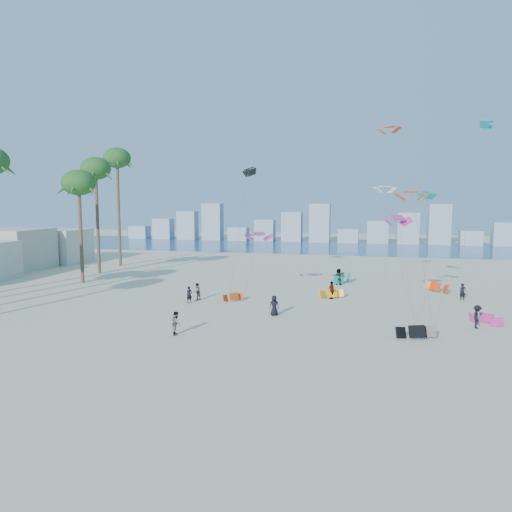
# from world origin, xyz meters

# --- Properties ---
(ground) EXTENTS (220.00, 220.00, 0.00)m
(ground) POSITION_xyz_m (0.00, 0.00, 0.00)
(ground) COLOR beige
(ground) RESTS_ON ground
(ocean) EXTENTS (220.00, 220.00, 0.00)m
(ocean) POSITION_xyz_m (0.00, 72.00, 0.01)
(ocean) COLOR navy
(ocean) RESTS_ON ground
(kitesurfer_near) EXTENTS (0.65, 0.67, 1.56)m
(kitesurfer_near) POSITION_xyz_m (-3.23, 15.68, 0.78)
(kitesurfer_near) COLOR black
(kitesurfer_near) RESTS_ON ground
(kitesurfer_mid) EXTENTS (0.83, 0.95, 1.66)m
(kitesurfer_mid) POSITION_xyz_m (-0.26, 5.63, 0.83)
(kitesurfer_mid) COLOR gray
(kitesurfer_mid) RESTS_ON ground
(kitesurfers_far) EXTENTS (25.21, 17.23, 1.83)m
(kitesurfers_far) POSITION_xyz_m (10.50, 19.79, 0.86)
(kitesurfers_far) COLOR black
(kitesurfers_far) RESTS_ON ground
(grounded_kites) EXTENTS (23.61, 24.50, 1.09)m
(grounded_kites) POSITION_xyz_m (13.37, 21.09, 0.47)
(grounded_kites) COLOR #D34115
(grounded_kites) RESTS_ON ground
(flying_kites) EXTENTS (33.04, 30.19, 18.63)m
(flying_kites) POSITION_xyz_m (16.19, 25.34, 11.74)
(flying_kites) COLOR #D9308C
(flying_kites) RESTS_ON ground
(palm_row) EXTENTS (9.12, 44.80, 16.62)m
(palm_row) POSITION_xyz_m (-21.80, 16.18, 12.22)
(palm_row) COLOR brown
(palm_row) RESTS_ON ground
(distant_skyline) EXTENTS (85.00, 3.00, 8.40)m
(distant_skyline) POSITION_xyz_m (-1.19, 82.00, 3.09)
(distant_skyline) COLOR #9EADBF
(distant_skyline) RESTS_ON ground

